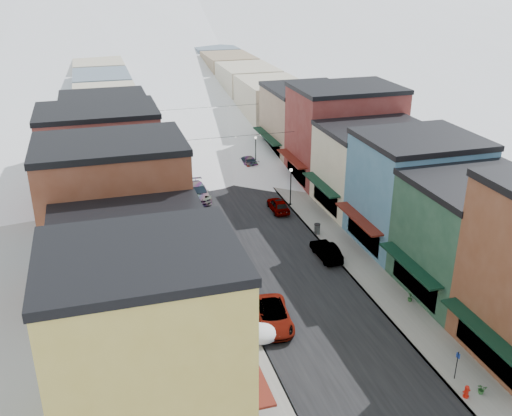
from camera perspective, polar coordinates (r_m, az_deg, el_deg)
road at (r=86.62m, az=-5.97°, el=6.68°), size 10.00×160.00×0.01m
sidewalk_left at (r=85.73m, az=-10.33°, el=6.30°), size 3.20×160.00×0.15m
sidewalk_right at (r=87.96m, az=-1.72°, el=7.10°), size 3.20×160.00×0.15m
curb_left at (r=85.89m, az=-9.30°, el=6.40°), size 0.10×160.00×0.15m
curb_right at (r=87.60m, az=-2.70°, el=7.02°), size 0.10×160.00×0.15m
bldg_l_yellow at (r=31.94m, az=-10.84°, el=-13.33°), size 11.30×8.70×11.50m
bldg_l_cream at (r=39.61m, az=-12.10°, el=-7.34°), size 11.30×8.20×9.50m
bldg_l_brick_near at (r=46.07m, az=-13.78°, el=-0.87°), size 12.30×8.20×12.50m
bldg_l_grayblue at (r=54.61m, az=-13.65°, el=1.02°), size 11.30×9.20×9.00m
bldg_l_brick_far at (r=62.73m, az=-15.18°, el=4.75°), size 13.30×9.20×11.00m
bldg_l_tan at (r=72.47m, az=-14.67°, el=6.85°), size 11.30×11.20×10.00m
bldg_r_green at (r=48.04m, az=21.03°, el=-2.76°), size 11.30×9.20×9.50m
bldg_r_blue at (r=54.56m, az=15.62°, el=1.64°), size 11.30×9.20×10.50m
bldg_r_cream at (r=62.33m, az=11.72°, el=4.00°), size 12.30×9.20×9.00m
bldg_r_brick_far at (r=69.84m, az=8.79°, el=7.37°), size 13.30×9.20×11.50m
bldg_r_tan at (r=78.58m, az=5.03°, el=8.58°), size 11.30×11.20×9.50m
distant_blocks at (r=107.76m, az=-8.41°, el=12.04°), size 34.00×55.00×8.00m
overhead_cables at (r=73.14m, az=-4.31°, el=8.66°), size 16.40×15.04×0.04m
car_white_suv at (r=42.65m, az=1.71°, el=-10.71°), size 3.14×5.66×1.50m
car_silver_sedan at (r=54.18m, az=-3.65°, el=-2.86°), size 2.03×4.54×1.52m
car_dark_hatch at (r=57.34m, az=-4.44°, el=-1.45°), size 1.91×4.18×1.33m
car_silver_wagon at (r=64.70m, az=-5.83°, el=1.61°), size 2.32×5.63×1.63m
car_green_sedan at (r=51.96m, az=7.03°, el=-4.25°), size 1.59×4.39×1.44m
car_gray_suv at (r=61.24m, az=2.24°, el=0.32°), size 1.76×4.18×1.41m
car_black_sedan at (r=75.00m, az=-0.84°, el=4.71°), size 2.12×4.86×1.39m
car_lane_silver at (r=88.86m, az=-7.68°, el=7.51°), size 1.79×4.34×1.47m
car_lane_white at (r=95.89m, az=-5.77°, el=8.81°), size 2.89×5.87×1.60m
fire_hydrant at (r=38.73m, az=20.30°, el=-16.86°), size 0.49×0.37×0.84m
parking_sign at (r=39.38m, az=19.45°, el=-14.42°), size 0.10×0.28×2.08m
trash_can at (r=56.12m, az=6.13°, el=-2.08°), size 0.61×0.61×1.03m
streetlamp_near at (r=61.80m, az=3.50°, el=2.61°), size 0.35×0.35×4.21m
streetlamp_far at (r=74.02m, az=-0.03°, el=6.07°), size 0.33×0.33×4.01m
planter_near at (r=39.34m, az=21.63°, el=-16.49°), size 0.65×0.58×0.64m
planter_far at (r=46.78m, az=15.16°, el=-8.63°), size 0.53×0.53×0.68m
snow_pile_near at (r=41.26m, az=0.50°, el=-12.37°), size 2.65×2.83×1.12m
snow_pile_mid at (r=52.65m, az=-3.57°, el=-4.04°), size 2.27×2.60×0.96m
snow_pile_far at (r=65.42m, az=-6.18°, el=1.51°), size 2.30×2.62×0.97m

